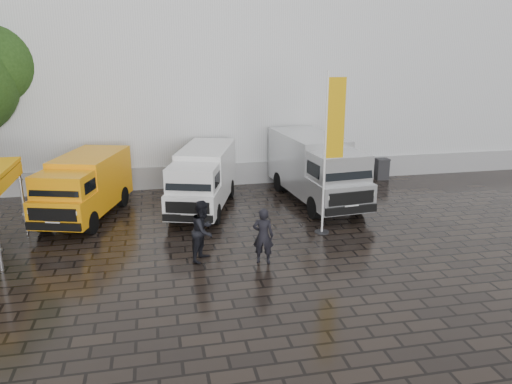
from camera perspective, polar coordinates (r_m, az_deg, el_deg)
The scene contains 10 objects.
ground at distance 16.04m, azimuth 5.63°, elevation -6.42°, with size 120.00×120.00×0.00m, color black.
exhibition_hall at distance 30.78m, azimuth 0.50°, elevation 16.05°, with size 44.00×16.00×12.00m, color silver.
hall_plinth at distance 23.67m, azimuth 4.61°, elevation 2.43°, with size 44.00×0.15×1.00m, color gray.
van_yellow at distance 19.41m, azimuth -19.02°, elevation 0.39°, with size 1.90×4.94×2.28m, color #FF9D0D, non-canonical shape.
van_white at distance 19.52m, azimuth -6.05°, elevation 1.38°, with size 1.79×5.38×2.33m, color white, non-canonical shape.
van_silver at distance 20.43m, azimuth 6.89°, elevation 2.50°, with size 2.04×6.13×2.65m, color silver, non-canonical shape.
flagpole at distance 16.63m, azimuth 8.53°, elevation 5.41°, with size 0.88×0.50×5.45m.
wheelie_bin at distance 24.73m, azimuth 14.19°, elevation 2.59°, with size 0.60×0.60×1.00m, color black.
person_front at distance 14.65m, azimuth 0.82°, elevation -5.03°, with size 0.62×0.41×1.69m, color black.
person_tent at distance 14.91m, azimuth -6.04°, elevation -4.41°, with size 0.90×0.70×1.85m, color black.
Camera 1 is at (-4.53, -14.07, 6.21)m, focal length 35.00 mm.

